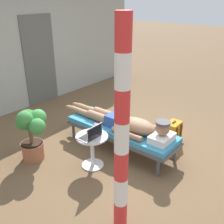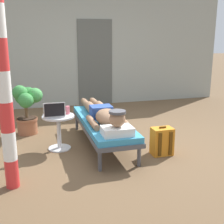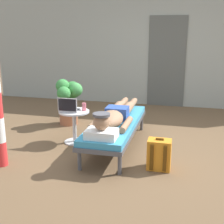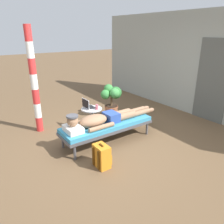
{
  "view_description": "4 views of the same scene",
  "coord_description": "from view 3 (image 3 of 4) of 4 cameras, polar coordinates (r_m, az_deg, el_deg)",
  "views": [
    {
      "loc": [
        -3.31,
        -2.35,
        2.44
      ],
      "look_at": [
        -0.21,
        0.19,
        0.63
      ],
      "focal_mm": 42.13,
      "sensor_mm": 36.0,
      "label": 1
    },
    {
      "loc": [
        -1.27,
        -4.28,
        1.69
      ],
      "look_at": [
        -0.0,
        0.17,
        0.48
      ],
      "focal_mm": 47.65,
      "sensor_mm": 36.0,
      "label": 2
    },
    {
      "loc": [
        0.83,
        -4.29,
        1.78
      ],
      "look_at": [
        -0.3,
        0.2,
        0.5
      ],
      "focal_mm": 48.92,
      "sensor_mm": 36.0,
      "label": 3
    },
    {
      "loc": [
        3.23,
        -2.3,
        2.2
      ],
      "look_at": [
        -0.1,
        0.05,
        0.67
      ],
      "focal_mm": 34.87,
      "sensor_mm": 36.0,
      "label": 4
    }
  ],
  "objects": [
    {
      "name": "ground_plane",
      "position": [
        4.72,
        3.02,
        -6.7
      ],
      "size": [
        40.0,
        40.0,
        0.0
      ],
      "primitive_type": "plane",
      "color": "brown"
    },
    {
      "name": "house_wall_back",
      "position": [
        7.28,
        6.18,
        12.04
      ],
      "size": [
        7.6,
        0.2,
        2.7
      ],
      "primitive_type": "cube",
      "color": "#999E93",
      "rests_on": "ground"
    },
    {
      "name": "house_door_panel",
      "position": [
        7.14,
        10.18,
        9.17
      ],
      "size": [
        0.84,
        0.03,
        2.04
      ],
      "primitive_type": "cube",
      "color": "#545651",
      "rests_on": "ground"
    },
    {
      "name": "lounge_chair",
      "position": [
        4.64,
        0.69,
        -2.51
      ],
      "size": [
        0.63,
        1.98,
        0.42
      ],
      "color": "#4C4C51",
      "rests_on": "ground"
    },
    {
      "name": "person_reclining",
      "position": [
        4.5,
        0.39,
        -0.8
      ],
      "size": [
        0.53,
        2.17,
        0.33
      ],
      "color": "white",
      "rests_on": "lounge_chair"
    },
    {
      "name": "side_table",
      "position": [
        4.85,
        -7.05,
        -1.69
      ],
      "size": [
        0.48,
        0.48,
        0.52
      ],
      "color": "silver",
      "rests_on": "ground"
    },
    {
      "name": "laptop",
      "position": [
        4.77,
        -8.03,
        0.78
      ],
      "size": [
        0.31,
        0.24,
        0.23
      ],
      "color": "silver",
      "rests_on": "side_table"
    },
    {
      "name": "drink_glass",
      "position": [
        4.79,
        -5.24,
        0.97
      ],
      "size": [
        0.06,
        0.06,
        0.12
      ],
      "primitive_type": "cylinder",
      "color": "#D86672",
      "rests_on": "side_table"
    },
    {
      "name": "backpack",
      "position": [
        4.03,
        8.8,
        -7.88
      ],
      "size": [
        0.3,
        0.26,
        0.42
      ],
      "color": "orange",
      "rests_on": "ground"
    },
    {
      "name": "potted_plant",
      "position": [
        5.76,
        -8.06,
        2.7
      ],
      "size": [
        0.5,
        0.59,
        0.87
      ],
      "color": "#9E5B3D",
      "rests_on": "ground"
    }
  ]
}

